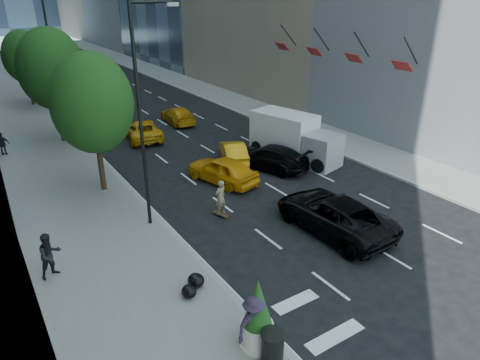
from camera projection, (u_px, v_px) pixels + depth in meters
ground at (310, 224)px, 20.54m from camera, size 160.00×160.00×0.00m
sidewalk_left at (16, 112)px, 39.07m from camera, size 6.00×120.00×0.15m
sidewalk_right at (200, 89)px, 48.50m from camera, size 4.00×120.00×0.15m
lamp_near at (143, 105)px, 18.11m from camera, size 2.13×0.22×10.00m
lamp_far at (54, 55)px, 31.93m from camera, size 2.13×0.22×10.00m
tree_near at (92, 103)px, 21.86m from camera, size 4.20×4.20×7.46m
tree_mid at (51, 69)px, 29.39m from camera, size 4.50×4.50×7.99m
tree_far at (24, 57)px, 39.65m from camera, size 3.90×3.90×6.92m
traffic_signal at (22, 51)px, 46.35m from camera, size 2.48×0.53×5.20m
facade_flags at (335, 52)px, 30.98m from camera, size 1.85×13.30×2.05m
skateboarder at (220, 200)px, 20.89m from camera, size 0.74×0.58×1.80m
black_sedan_lincoln at (334, 214)px, 19.68m from camera, size 3.00×6.11×1.67m
black_sedan_mercedes at (269, 157)px, 26.69m from camera, size 3.85×5.55×1.49m
taxi_a at (222, 170)px, 24.71m from camera, size 3.00×4.89×1.56m
taxi_b at (233, 152)px, 27.81m from camera, size 2.76×4.20×1.31m
taxi_c at (142, 130)px, 32.06m from camera, size 3.12×5.35×1.40m
taxi_d at (178, 115)px, 35.93m from camera, size 2.22×4.71×1.33m
city_bus at (80, 87)px, 40.79m from camera, size 4.23×13.50×3.70m
box_truck at (294, 137)px, 28.01m from camera, size 3.61×6.47×2.93m
pedestrian_a at (50, 255)px, 16.20m from camera, size 1.08×0.96×1.85m
pedestrian_b at (3, 144)px, 28.43m from camera, size 0.98×0.74×1.55m
pedestrian_c at (254, 324)px, 12.80m from camera, size 1.35×0.91×1.93m
trash_can at (272, 348)px, 12.56m from camera, size 0.67×0.67×1.01m
planter_shrub at (257, 315)px, 12.90m from camera, size 1.01×1.01×2.44m
garbage_bags at (193, 285)px, 15.64m from camera, size 1.07×1.03×0.53m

